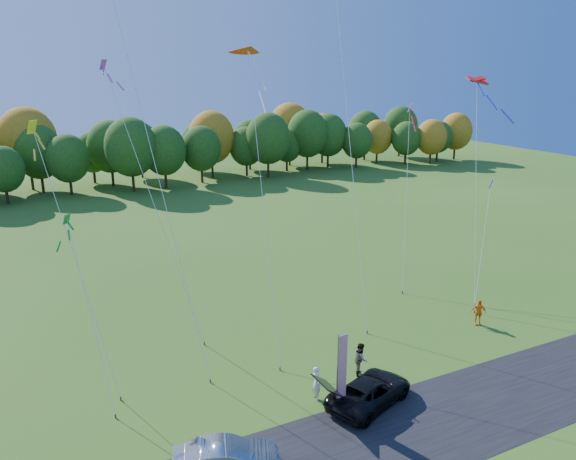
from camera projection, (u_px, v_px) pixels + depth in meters
name	position (u px, v px, depth m)	size (l,w,h in m)	color
ground	(342.00, 393.00, 28.29)	(160.00, 160.00, 0.00)	#305A17
asphalt_strip	(390.00, 437.00, 24.86)	(90.00, 6.00, 0.01)	black
tree_line	(124.00, 189.00, 75.42)	(116.00, 12.00, 10.00)	#1E4711
black_suv	(370.00, 391.00, 27.20)	(2.25, 4.88, 1.36)	black
silver_sedan	(227.00, 459.00, 22.45)	(1.51, 4.32, 1.42)	#BABABF
person_tailgate_a	(317.00, 383.00, 27.55)	(0.64, 0.42, 1.76)	silver
person_tailgate_b	(361.00, 359.00, 29.79)	(0.87, 0.68, 1.79)	gray
person_east	(478.00, 312.00, 35.56)	(0.99, 0.41, 1.69)	orange
feather_flag	(341.00, 366.00, 25.71)	(0.56, 0.13, 4.26)	#999999
kite_delta_blue	(141.00, 111.00, 28.94)	(4.62, 10.82, 27.91)	#4C3F33
kite_parafoil_orange	(344.00, 77.00, 36.24)	(5.17, 12.75, 30.70)	#4C3F33
kite_delta_red	(262.00, 191.00, 33.05)	(3.93, 11.14, 18.11)	#4C3F33
kite_parafoil_rainbow	(476.00, 190.00, 38.66)	(5.85, 6.35, 15.55)	#4C3F33
kite_diamond_yellow	(76.00, 260.00, 27.78)	(2.81, 6.28, 13.59)	#4C3F33
kite_diamond_green	(90.00, 311.00, 26.97)	(1.23, 5.33, 9.09)	#4C3F33
kite_diamond_white	(406.00, 196.00, 42.04)	(4.64, 6.01, 13.49)	#4C3F33
kite_diamond_pink	(153.00, 203.00, 33.20)	(3.80, 7.53, 16.55)	#4C3F33
kite_diamond_blue_low	(483.00, 242.00, 39.78)	(4.53, 3.93, 8.14)	#4C3F33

